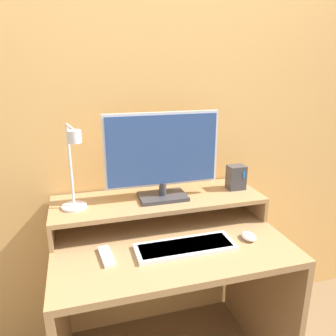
% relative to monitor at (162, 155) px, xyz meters
% --- Properties ---
extents(wall_back, '(6.00, 0.05, 2.50)m').
position_rel_monitor_xyz_m(wall_back, '(-0.02, 0.22, 0.15)').
color(wall_back, '#E5AD60').
rests_on(wall_back, ground_plane).
extents(desk, '(1.04, 0.70, 0.75)m').
position_rel_monitor_xyz_m(desk, '(-0.02, -0.17, -0.58)').
color(desk, '#A87F51').
rests_on(desk, ground_plane).
extents(monitor_shelf, '(1.04, 0.34, 0.13)m').
position_rel_monitor_xyz_m(monitor_shelf, '(-0.02, 0.01, -0.24)').
color(monitor_shelf, '#A87F51').
rests_on(monitor_shelf, desk).
extents(monitor, '(0.56, 0.16, 0.43)m').
position_rel_monitor_xyz_m(monitor, '(0.00, 0.00, 0.00)').
color(monitor, '#38383D').
rests_on(monitor, monitor_shelf).
extents(desk_lamp, '(0.11, 0.23, 0.39)m').
position_rel_monitor_xyz_m(desk_lamp, '(-0.41, -0.06, -0.03)').
color(desk_lamp, silver).
rests_on(desk_lamp, monitor_shelf).
extents(router_dock, '(0.09, 0.07, 0.13)m').
position_rel_monitor_xyz_m(router_dock, '(0.41, 0.02, -0.16)').
color(router_dock, '#3D3D42').
rests_on(router_dock, monitor_shelf).
extents(keyboard, '(0.43, 0.15, 0.02)m').
position_rel_monitor_xyz_m(keyboard, '(0.02, -0.28, -0.34)').
color(keyboard, white).
rests_on(keyboard, desk).
extents(mouse, '(0.06, 0.09, 0.03)m').
position_rel_monitor_xyz_m(mouse, '(0.33, -0.28, -0.34)').
color(mouse, white).
rests_on(mouse, desk).
extents(remote_control, '(0.06, 0.15, 0.02)m').
position_rel_monitor_xyz_m(remote_control, '(-0.31, -0.26, -0.34)').
color(remote_control, white).
rests_on(remote_control, desk).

